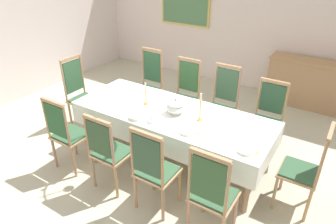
{
  "coord_description": "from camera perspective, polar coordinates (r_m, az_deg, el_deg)",
  "views": [
    {
      "loc": [
        1.9,
        -3.02,
        2.73
      ],
      "look_at": [
        -0.03,
        0.02,
        0.77
      ],
      "focal_mm": 32.6,
      "sensor_mm": 36.0,
      "label": 1
    }
  ],
  "objects": [
    {
      "name": "bowl_near_right",
      "position": [
        3.66,
        3.58,
        -3.65
      ],
      "size": [
        0.18,
        0.18,
        0.04
      ],
      "color": "white",
      "rests_on": "tablecloth"
    },
    {
      "name": "candlestick_west",
      "position": [
        4.27,
        -4.17,
        3.01
      ],
      "size": [
        0.07,
        0.07,
        0.33
      ],
      "color": "gold",
      "rests_on": "tablecloth"
    },
    {
      "name": "chair_south_a",
      "position": [
        4.25,
        -18.39,
        -3.66
      ],
      "size": [
        0.44,
        0.42,
        1.09
      ],
      "color": "#A0825C",
      "rests_on": "ground"
    },
    {
      "name": "chair_south_b",
      "position": [
        3.78,
        -11.06,
        -7.06
      ],
      "size": [
        0.44,
        0.42,
        1.07
      ],
      "color": "#9D7D55",
      "rests_on": "ground"
    },
    {
      "name": "chair_head_east",
      "position": [
        3.76,
        24.52,
        -9.46
      ],
      "size": [
        0.42,
        0.44,
        1.11
      ],
      "rotation": [
        0.0,
        0.0,
        1.57
      ],
      "color": "#9D8761",
      "rests_on": "ground"
    },
    {
      "name": "bowl_far_left",
      "position": [
        3.89,
        -2.88,
        -1.55
      ],
      "size": [
        0.15,
        0.15,
        0.03
      ],
      "color": "white",
      "rests_on": "tablecloth"
    },
    {
      "name": "framed_painting",
      "position": [
        7.15,
        3.25,
        20.24
      ],
      "size": [
        1.21,
        0.05,
        1.11
      ],
      "color": "#D1B251"
    },
    {
      "name": "chair_north_a",
      "position": [
        5.41,
        -3.64,
        5.38
      ],
      "size": [
        0.44,
        0.42,
        1.2
      ],
      "rotation": [
        0.0,
        0.0,
        3.14
      ],
      "color": "#AB7957",
      "rests_on": "ground"
    },
    {
      "name": "sideboard",
      "position": [
        6.36,
        24.51,
        4.92
      ],
      "size": [
        1.44,
        0.48,
        0.9
      ],
      "rotation": [
        0.0,
        0.0,
        3.14
      ],
      "color": "#A67D58",
      "rests_on": "ground"
    },
    {
      "name": "soup_tureen",
      "position": [
        4.04,
        1.39,
        1.06
      ],
      "size": [
        0.26,
        0.26,
        0.21
      ],
      "color": "white",
      "rests_on": "tablecloth"
    },
    {
      "name": "spoon_primary",
      "position": [
        3.43,
        16.17,
        -7.58
      ],
      "size": [
        0.03,
        0.18,
        0.01
      ],
      "rotation": [
        0.0,
        0.0,
        -0.08
      ],
      "color": "gold",
      "rests_on": "tablecloth"
    },
    {
      "name": "chair_north_d",
      "position": [
        4.62,
        18.01,
        -0.84
      ],
      "size": [
        0.44,
        0.42,
        1.09
      ],
      "rotation": [
        0.0,
        0.0,
        3.14
      ],
      "color": "#A48352",
      "rests_on": "ground"
    },
    {
      "name": "tablecloth",
      "position": [
        4.15,
        0.67,
        -0.9
      ],
      "size": [
        2.74,
        1.06,
        0.32
      ],
      "color": "white",
      "rests_on": "dining_table"
    },
    {
      "name": "chair_south_d",
      "position": [
        3.15,
        8.23,
        -14.7
      ],
      "size": [
        0.44,
        0.42,
        1.13
      ],
      "color": "#A98357",
      "rests_on": "ground"
    },
    {
      "name": "chair_south_c",
      "position": [
        3.42,
        -2.63,
        -10.54
      ],
      "size": [
        0.44,
        0.42,
        1.12
      ],
      "color": "#A7805E",
      "rests_on": "ground"
    },
    {
      "name": "spoon_secondary",
      "position": [
        3.64,
        5.45,
        -4.19
      ],
      "size": [
        0.03,
        0.18,
        0.01
      ],
      "rotation": [
        0.0,
        0.0,
        -0.0
      ],
      "color": "gold",
      "rests_on": "tablecloth"
    },
    {
      "name": "ground",
      "position": [
        4.5,
        0.22,
        -9.1
      ],
      "size": [
        7.27,
        6.33,
        0.04
      ],
      "primitive_type": "cube",
      "color": "#B8B79D"
    },
    {
      "name": "chair_head_west",
      "position": [
        5.24,
        -16.05,
        3.45
      ],
      "size": [
        0.42,
        0.44,
        1.2
      ],
      "rotation": [
        0.0,
        0.0,
        -1.57
      ],
      "color": "#9D7A5A",
      "rests_on": "ground"
    },
    {
      "name": "chair_north_b",
      "position": [
        5.05,
        3.11,
        3.48
      ],
      "size": [
        0.44,
        0.42,
        1.16
      ],
      "rotation": [
        0.0,
        0.0,
        3.14
      ],
      "color": "#A57853",
      "rests_on": "ground"
    },
    {
      "name": "chair_north_c",
      "position": [
        4.79,
        10.11,
        1.69
      ],
      "size": [
        0.44,
        0.42,
        1.18
      ],
      "rotation": [
        0.0,
        0.0,
        3.14
      ],
      "color": "tan",
      "rests_on": "ground"
    },
    {
      "name": "back_wall",
      "position": [
        6.61,
        16.0,
        17.34
      ],
      "size": [
        7.27,
        0.08,
        3.12
      ],
      "primitive_type": "cube",
      "color": "silver",
      "rests_on": "ground"
    },
    {
      "name": "candlestick_east",
      "position": [
        3.86,
        6.05,
        0.45
      ],
      "size": [
        0.07,
        0.07,
        0.38
      ],
      "color": "gold",
      "rests_on": "tablecloth"
    },
    {
      "name": "bowl_far_right",
      "position": [
        3.97,
        -5.96,
        -0.9
      ],
      "size": [
        0.19,
        0.19,
        0.04
      ],
      "color": "white",
      "rests_on": "tablecloth"
    },
    {
      "name": "dining_table",
      "position": [
        4.15,
        0.67,
        -0.88
      ],
      "size": [
        2.72,
        1.04,
        0.76
      ],
      "color": "#A67A5F",
      "rests_on": "ground"
    },
    {
      "name": "bowl_near_left",
      "position": [
        3.43,
        14.26,
        -7.09
      ],
      "size": [
        0.16,
        0.16,
        0.03
      ],
      "color": "white",
      "rests_on": "tablecloth"
    }
  ]
}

